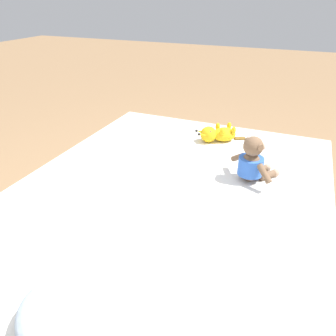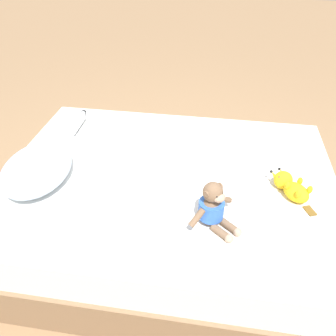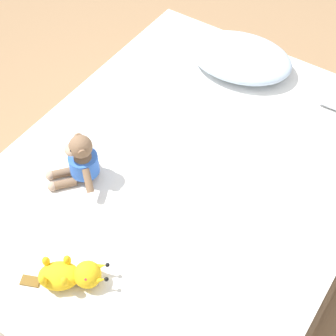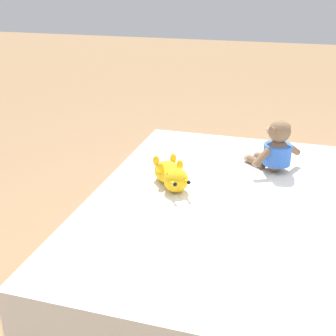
{
  "view_description": "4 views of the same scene",
  "coord_description": "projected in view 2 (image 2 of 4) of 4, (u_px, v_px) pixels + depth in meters",
  "views": [
    {
      "loc": [
        -0.49,
        1.17,
        1.31
      ],
      "look_at": [
        0.05,
        -0.13,
        0.53
      ],
      "focal_mm": 34.4,
      "sensor_mm": 36.0,
      "label": 1
    },
    {
      "loc": [
        -1.55,
        -0.25,
        1.69
      ],
      "look_at": [
        0.0,
        0.0,
        0.53
      ],
      "focal_mm": 36.86,
      "sensor_mm": 36.0,
      "label": 2
    },
    {
      "loc": [
        0.72,
        -1.2,
        2.2
      ],
      "look_at": [
        -0.03,
        -0.08,
        0.56
      ],
      "focal_mm": 55.65,
      "sensor_mm": 36.0,
      "label": 3
    },
    {
      "loc": [
        1.54,
        -0.21,
        1.29
      ],
      "look_at": [
        -0.09,
        -0.69,
        0.54
      ],
      "focal_mm": 47.43,
      "sensor_mm": 36.0,
      "label": 4
    }
  ],
  "objects": [
    {
      "name": "plush_monkey",
      "position": [
        213.0,
        208.0,
        1.62
      ],
      "size": [
        0.26,
        0.25,
        0.24
      ],
      "color": "brown",
      "rests_on": "bed"
    },
    {
      "name": "bed",
      "position": [
        168.0,
        206.0,
        2.12
      ],
      "size": [
        1.49,
        1.96,
        0.48
      ],
      "color": "#846647",
      "rests_on": "ground_plane"
    },
    {
      "name": "plush_yellow_creature",
      "position": [
        291.0,
        187.0,
        1.82
      ],
      "size": [
        0.3,
        0.23,
        0.1
      ],
      "color": "yellow",
      "rests_on": "bed"
    },
    {
      "name": "ground_plane",
      "position": [
        168.0,
        233.0,
        2.26
      ],
      "size": [
        16.0,
        16.0,
        0.0
      ],
      "primitive_type": "plane",
      "color": "#93704C"
    },
    {
      "name": "glass_bottle",
      "position": [
        76.0,
        123.0,
        2.39
      ],
      "size": [
        0.29,
        0.08,
        0.07
      ],
      "color": "silver",
      "rests_on": "bed"
    },
    {
      "name": "pillow",
      "position": [
        37.0,
        168.0,
        1.92
      ],
      "size": [
        0.57,
        0.44,
        0.13
      ],
      "color": "silver",
      "rests_on": "bed"
    }
  ]
}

